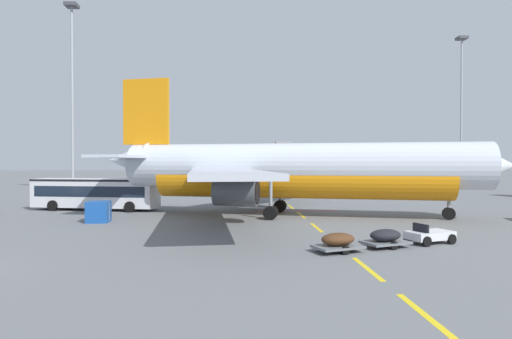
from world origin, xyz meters
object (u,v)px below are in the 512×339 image
apron_shuttle_bus (96,192)px  uld_cargo_container (98,212)px  airliner_mid_left (334,167)px  apron_light_mast_near (72,77)px  baggage_train (386,238)px  apron_light_mast_far (461,95)px  airliner_foreground (292,170)px

apron_shuttle_bus → uld_cargo_container: size_ratio=7.25×
airliner_mid_left → apron_light_mast_near: 82.25m
airliner_mid_left → baggage_train: airliner_mid_left is taller
airliner_mid_left → apron_light_mast_far: size_ratio=0.88×
apron_shuttle_bus → uld_cargo_container: apron_shuttle_bus is taller
baggage_train → apron_light_mast_near: bearing=127.7°
apron_shuttle_bus → apron_light_mast_far: size_ratio=0.44×
airliner_mid_left → apron_light_mast_far: 51.02m
baggage_train → apron_light_mast_far: size_ratio=0.30×
airliner_foreground → apron_light_mast_near: apron_light_mast_near is taller
airliner_foreground → apron_light_mast_far: size_ratio=1.22×
airliner_foreground → apron_light_mast_near: (-29.30, 28.55, 13.38)m
apron_light_mast_far → apron_light_mast_near: bearing=-168.8°
apron_shuttle_bus → uld_cargo_container: 9.03m
baggage_train → apron_light_mast_far: bearing=58.0°
airliner_foreground → baggage_train: bearing=-76.5°
airliner_foreground → apron_shuttle_bus: airliner_foreground is taller
uld_cargo_container → apron_light_mast_near: (-14.04, 31.67, 16.53)m
apron_shuttle_bus → airliner_foreground: bearing=-16.4°
uld_cargo_container → airliner_mid_left: bearing=66.6°
uld_cargo_container → baggage_train: bearing=-29.3°
airliner_foreground → airliner_mid_left: bearing=74.6°
apron_light_mast_near → uld_cargo_container: bearing=-66.1°
airliner_mid_left → apron_light_mast_near: (-53.86, -60.53, 14.15)m
airliner_foreground → airliner_mid_left: airliner_foreground is taller
baggage_train → apron_light_mast_far: 67.41m
apron_light_mast_near → apron_shuttle_bus: bearing=-64.5°
apron_shuttle_bus → baggage_train: apron_shuttle_bus is taller
airliner_foreground → airliner_mid_left: 92.41m
uld_cargo_container → apron_light_mast_near: apron_light_mast_near is taller
airliner_mid_left → apron_shuttle_bus: airliner_mid_left is taller
baggage_train → uld_cargo_container: 21.22m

